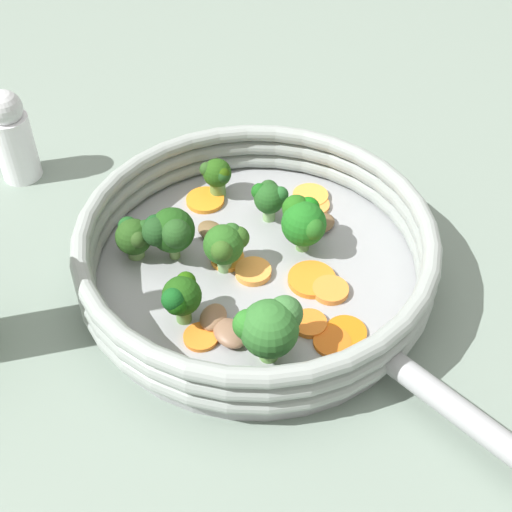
{
  "coord_description": "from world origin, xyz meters",
  "views": [
    {
      "loc": [
        -0.15,
        0.42,
        0.48
      ],
      "look_at": [
        0.0,
        0.0,
        0.03
      ],
      "focal_mm": 50.0,
      "sensor_mm": 36.0,
      "label": 1
    }
  ],
  "objects_px": {
    "mushroom_piece_1": "(322,223)",
    "carrot_slice_5": "(346,332)",
    "carrot_slice_3": "(312,278)",
    "broccoli_floret_1": "(304,221)",
    "mushroom_piece_2": "(211,231)",
    "broccoli_floret_3": "(269,197)",
    "broccoli_floret_6": "(169,231)",
    "carrot_slice_0": "(332,342)",
    "carrot_slice_7": "(201,337)",
    "carrot_slice_9": "(330,290)",
    "carrot_slice_4": "(252,271)",
    "broccoli_floret_4": "(181,297)",
    "carrot_slice_1": "(310,196)",
    "carrot_slice_6": "(313,205)",
    "carrot_slice_8": "(205,200)",
    "mushroom_piece_3": "(213,317)",
    "salt_shaker": "(12,136)",
    "broccoli_floret_2": "(135,236)",
    "broccoli_floret_7": "(217,175)",
    "carrot_slice_2": "(229,256)",
    "skillet": "(256,274)",
    "broccoli_floret_0": "(270,327)",
    "mushroom_piece_0": "(230,333)",
    "carrot_slice_10": "(310,323)",
    "broccoli_floret_5": "(226,244)"
  },
  "relations": [
    {
      "from": "mushroom_piece_1",
      "to": "carrot_slice_5",
      "type": "bearing_deg",
      "value": 114.22
    },
    {
      "from": "carrot_slice_3",
      "to": "broccoli_floret_1",
      "type": "xyz_separation_m",
      "value": [
        0.02,
        -0.04,
        0.03
      ]
    },
    {
      "from": "carrot_slice_5",
      "to": "mushroom_piece_2",
      "type": "bearing_deg",
      "value": -26.54
    },
    {
      "from": "broccoli_floret_3",
      "to": "broccoli_floret_6",
      "type": "distance_m",
      "value": 0.11
    },
    {
      "from": "carrot_slice_0",
      "to": "carrot_slice_7",
      "type": "height_order",
      "value": "same"
    },
    {
      "from": "carrot_slice_9",
      "to": "carrot_slice_7",
      "type": "bearing_deg",
      "value": 44.04
    },
    {
      "from": "carrot_slice_4",
      "to": "carrot_slice_5",
      "type": "bearing_deg",
      "value": 157.82
    },
    {
      "from": "mushroom_piece_1",
      "to": "carrot_slice_3",
      "type": "bearing_deg",
      "value": 98.76
    },
    {
      "from": "broccoli_floret_1",
      "to": "broccoli_floret_4",
      "type": "xyz_separation_m",
      "value": [
        0.07,
        0.12,
        -0.0
      ]
    },
    {
      "from": "carrot_slice_1",
      "to": "carrot_slice_7",
      "type": "distance_m",
      "value": 0.2
    },
    {
      "from": "carrot_slice_6",
      "to": "carrot_slice_8",
      "type": "distance_m",
      "value": 0.11
    },
    {
      "from": "mushroom_piece_3",
      "to": "broccoli_floret_6",
      "type": "bearing_deg",
      "value": -42.43
    },
    {
      "from": "carrot_slice_9",
      "to": "carrot_slice_3",
      "type": "bearing_deg",
      "value": -25.71
    },
    {
      "from": "broccoli_floret_3",
      "to": "salt_shaker",
      "type": "distance_m",
      "value": 0.28
    },
    {
      "from": "salt_shaker",
      "to": "broccoli_floret_2",
      "type": "bearing_deg",
      "value": 154.73
    },
    {
      "from": "carrot_slice_0",
      "to": "broccoli_floret_7",
      "type": "bearing_deg",
      "value": -42.84
    },
    {
      "from": "carrot_slice_2",
      "to": "broccoli_floret_2",
      "type": "height_order",
      "value": "broccoli_floret_2"
    },
    {
      "from": "carrot_slice_6",
      "to": "broccoli_floret_7",
      "type": "distance_m",
      "value": 0.1
    },
    {
      "from": "carrot_slice_0",
      "to": "broccoli_floret_1",
      "type": "xyz_separation_m",
      "value": [
        0.06,
        -0.1,
        0.03
      ]
    },
    {
      "from": "carrot_slice_4",
      "to": "carrot_slice_7",
      "type": "xyz_separation_m",
      "value": [
        0.01,
        0.08,
        -0.0
      ]
    },
    {
      "from": "broccoli_floret_4",
      "to": "skillet",
      "type": "bearing_deg",
      "value": -115.49
    },
    {
      "from": "carrot_slice_6",
      "to": "broccoli_floret_6",
      "type": "height_order",
      "value": "broccoli_floret_6"
    },
    {
      "from": "carrot_slice_2",
      "to": "carrot_slice_3",
      "type": "xyz_separation_m",
      "value": [
        -0.08,
        0.0,
        0.0
      ]
    },
    {
      "from": "carrot_slice_2",
      "to": "broccoli_floret_1",
      "type": "xyz_separation_m",
      "value": [
        -0.06,
        -0.04,
        0.03
      ]
    },
    {
      "from": "broccoli_floret_0",
      "to": "broccoli_floret_1",
      "type": "bearing_deg",
      "value": -85.41
    },
    {
      "from": "broccoli_floret_3",
      "to": "salt_shaker",
      "type": "xyz_separation_m",
      "value": [
        0.28,
        0.0,
        0.01
      ]
    },
    {
      "from": "broccoli_floret_7",
      "to": "mushroom_piece_0",
      "type": "distance_m",
      "value": 0.18
    },
    {
      "from": "carrot_slice_1",
      "to": "carrot_slice_10",
      "type": "xyz_separation_m",
      "value": [
        -0.04,
        0.16,
        0.0
      ]
    },
    {
      "from": "carrot_slice_8",
      "to": "mushroom_piece_0",
      "type": "distance_m",
      "value": 0.17
    },
    {
      "from": "mushroom_piece_1",
      "to": "mushroom_piece_3",
      "type": "relative_size",
      "value": 1.02
    },
    {
      "from": "salt_shaker",
      "to": "mushroom_piece_3",
      "type": "bearing_deg",
      "value": 153.6
    },
    {
      "from": "broccoli_floret_4",
      "to": "broccoli_floret_5",
      "type": "height_order",
      "value": "broccoli_floret_5"
    },
    {
      "from": "carrot_slice_10",
      "to": "broccoli_floret_4",
      "type": "xyz_separation_m",
      "value": [
        0.1,
        0.03,
        0.03
      ]
    },
    {
      "from": "broccoli_floret_1",
      "to": "broccoli_floret_7",
      "type": "distance_m",
      "value": 0.11
    },
    {
      "from": "broccoli_floret_2",
      "to": "broccoli_floret_6",
      "type": "bearing_deg",
      "value": -169.99
    },
    {
      "from": "skillet",
      "to": "carrot_slice_9",
      "type": "xyz_separation_m",
      "value": [
        -0.07,
        0.01,
        0.01
      ]
    },
    {
      "from": "carrot_slice_4",
      "to": "carrot_slice_10",
      "type": "distance_m",
      "value": 0.08
    },
    {
      "from": "carrot_slice_0",
      "to": "carrot_slice_1",
      "type": "distance_m",
      "value": 0.18
    },
    {
      "from": "carrot_slice_4",
      "to": "mushroom_piece_0",
      "type": "relative_size",
      "value": 0.97
    },
    {
      "from": "carrot_slice_1",
      "to": "mushroom_piece_2",
      "type": "relative_size",
      "value": 1.22
    },
    {
      "from": "carrot_slice_0",
      "to": "carrot_slice_7",
      "type": "xyz_separation_m",
      "value": [
        0.1,
        0.03,
        0.0
      ]
    },
    {
      "from": "carrot_slice_2",
      "to": "carrot_slice_6",
      "type": "distance_m",
      "value": 0.11
    },
    {
      "from": "broccoli_floret_5",
      "to": "carrot_slice_9",
      "type": "bearing_deg",
      "value": -178.52
    },
    {
      "from": "carrot_slice_3",
      "to": "carrot_slice_4",
      "type": "distance_m",
      "value": 0.05
    },
    {
      "from": "broccoli_floret_1",
      "to": "mushroom_piece_3",
      "type": "bearing_deg",
      "value": 68.36
    },
    {
      "from": "broccoli_floret_3",
      "to": "broccoli_floret_6",
      "type": "bearing_deg",
      "value": 51.63
    },
    {
      "from": "carrot_slice_2",
      "to": "salt_shaker",
      "type": "distance_m",
      "value": 0.27
    },
    {
      "from": "carrot_slice_2",
      "to": "carrot_slice_6",
      "type": "bearing_deg",
      "value": -119.45
    },
    {
      "from": "broccoli_floret_0",
      "to": "mushroom_piece_1",
      "type": "distance_m",
      "value": 0.16
    },
    {
      "from": "broccoli_floret_3",
      "to": "broccoli_floret_7",
      "type": "distance_m",
      "value": 0.06
    }
  ]
}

